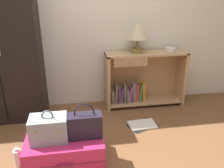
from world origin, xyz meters
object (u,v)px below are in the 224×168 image
at_px(bottle, 18,157).
at_px(bowl, 170,49).
at_px(wardrobe, 1,47).
at_px(handbag, 85,125).
at_px(suitcase_large, 65,149).
at_px(bookshelf, 141,80).
at_px(train_case, 49,129).
at_px(open_book_on_floor, 142,125).
at_px(table_lamp, 138,31).

bearing_deg(bottle, bowl, 29.72).
bearing_deg(bowl, bottle, -150.28).
height_order(wardrobe, handbag, wardrobe).
height_order(wardrobe, bottle, wardrobe).
bearing_deg(suitcase_large, bowl, 37.36).
bearing_deg(bookshelf, handbag, -127.79).
bearing_deg(bookshelf, wardrobe, -177.50).
bearing_deg(train_case, handbag, -0.01).
distance_m(bookshelf, suitcase_large, 1.55).
bearing_deg(train_case, bookshelf, 43.07).
distance_m(handbag, bottle, 0.73).
bearing_deg(wardrobe, bookshelf, 2.50).
height_order(wardrobe, open_book_on_floor, wardrobe).
distance_m(table_lamp, open_book_on_floor, 1.22).
bearing_deg(table_lamp, bottle, -142.88).
distance_m(bookshelf, open_book_on_floor, 0.71).
bearing_deg(suitcase_large, train_case, -174.04).
xyz_separation_m(wardrobe, table_lamp, (1.71, 0.09, 0.12)).
bearing_deg(train_case, table_lamp, 45.28).
relative_size(bowl, handbag, 0.42).
bearing_deg(suitcase_large, bottle, 176.79).
xyz_separation_m(bookshelf, open_book_on_floor, (-0.14, -0.59, -0.37)).
xyz_separation_m(table_lamp, bottle, (-1.45, -1.09, -0.98)).
height_order(bookshelf, train_case, bookshelf).
distance_m(wardrobe, suitcase_large, 1.49).
relative_size(handbag, open_book_on_floor, 0.85).
bearing_deg(open_book_on_floor, bottle, -160.63).
relative_size(bowl, bottle, 0.80).
bearing_deg(open_book_on_floor, suitcase_large, -151.18).
relative_size(wardrobe, suitcase_large, 2.55).
bearing_deg(table_lamp, train_case, -134.72).
relative_size(bookshelf, suitcase_large, 1.53).
distance_m(bottle, open_book_on_floor, 1.47).
xyz_separation_m(bowl, open_book_on_floor, (-0.55, -0.61, -0.79)).
height_order(wardrobe, bookshelf, wardrobe).
xyz_separation_m(table_lamp, open_book_on_floor, (-0.06, -0.61, -1.05)).
relative_size(train_case, open_book_on_floor, 0.81).
bearing_deg(bottle, table_lamp, 37.12).
relative_size(bookshelf, bottle, 6.07).
height_order(train_case, handbag, handbag).
bearing_deg(bottle, suitcase_large, -3.21).
height_order(bookshelf, handbag, bookshelf).
distance_m(wardrobe, bowl, 2.20).
bearing_deg(bookshelf, train_case, -136.93).
distance_m(table_lamp, bowl, 0.55).
bearing_deg(suitcase_large, table_lamp, 48.44).
height_order(bowl, bottle, bowl).
relative_size(table_lamp, bowl, 2.86).
relative_size(table_lamp, open_book_on_floor, 1.02).
bearing_deg(bowl, train_case, -144.62).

